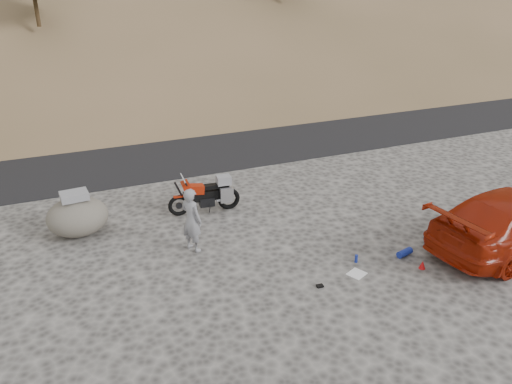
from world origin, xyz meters
TOP-DOWN VIEW (x-y plane):
  - ground at (0.00, 0.00)m, footprint 140.00×140.00m
  - road at (0.00, 9.00)m, footprint 120.00×7.00m
  - motorcycle at (-0.36, 2.81)m, footprint 2.10×0.69m
  - man at (-1.36, 0.92)m, footprint 0.64×0.72m
  - red_car at (6.11, -2.02)m, footprint 5.22×2.62m
  - boulder at (-3.89, 2.83)m, footprint 1.71×1.51m
  - gear_white_cloth at (1.79, -1.60)m, footprint 0.50×0.48m
  - gear_blue_mat at (3.31, -1.37)m, footprint 0.46×0.27m
  - gear_bottle at (2.05, -1.17)m, footprint 0.09×0.09m
  - gear_funnel at (3.33, -1.99)m, footprint 0.16×0.16m
  - gear_glove_a at (0.76, -1.71)m, footprint 0.16×0.12m

SIDE VIEW (x-z plane):
  - ground at x=0.00m, z-range 0.00..0.00m
  - road at x=0.00m, z-range -0.03..0.03m
  - man at x=-1.36m, z-range -0.82..0.82m
  - red_car at x=6.11m, z-range -0.73..0.73m
  - gear_white_cloth at x=1.79m, z-range 0.00..0.01m
  - gear_glove_a at x=0.76m, z-range 0.00..0.04m
  - gear_blue_mat at x=3.31m, z-range 0.00..0.17m
  - gear_bottle at x=2.05m, z-range 0.00..0.20m
  - gear_funnel at x=3.33m, z-range 0.00..0.20m
  - boulder at x=-3.89m, z-range -0.07..1.12m
  - motorcycle at x=-0.36m, z-range -0.09..1.15m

